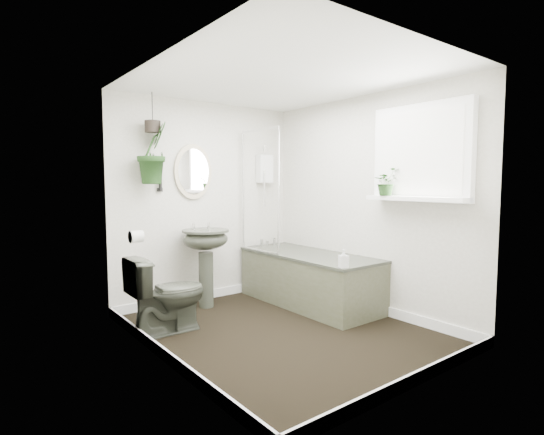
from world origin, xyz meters
TOP-DOWN VIEW (x-y plane):
  - floor at (0.00, 0.00)m, footprint 2.30×2.80m
  - ceiling at (0.00, 0.00)m, footprint 2.30×2.80m
  - wall_back at (0.00, 1.41)m, footprint 2.30×0.02m
  - wall_front at (0.00, -1.41)m, footprint 2.30×0.02m
  - wall_left at (-1.16, 0.00)m, footprint 0.02×2.80m
  - wall_right at (1.16, 0.00)m, footprint 0.02×2.80m
  - skirting at (0.00, 0.00)m, footprint 2.30×2.80m
  - bathtub at (0.80, 0.50)m, footprint 0.72×1.72m
  - bath_screen at (0.47, 0.99)m, footprint 0.04×0.72m
  - shower_box at (0.80, 1.34)m, footprint 0.20×0.10m
  - oval_mirror at (-0.18, 1.37)m, footprint 0.46×0.03m
  - wall_sconce at (-0.58, 1.36)m, footprint 0.04×0.04m
  - toilet_roll_holder at (-1.10, 0.70)m, footprint 0.11×0.11m
  - window_recess at (1.09, -0.70)m, footprint 0.08×1.00m
  - window_sill at (1.02, -0.70)m, footprint 0.18×1.00m
  - window_blinds at (1.04, -0.70)m, footprint 0.01×0.86m
  - toilet at (-0.85, 0.63)m, footprint 0.70×0.41m
  - pedestal_sink at (-0.18, 1.11)m, footprint 0.52×0.44m
  - sill_plant at (0.98, -0.40)m, footprint 0.26×0.24m
  - hanging_plant at (-0.70, 1.25)m, footprint 0.46×0.44m
  - soap_bottle at (0.51, -0.29)m, footprint 0.10×0.10m
  - hanging_pot at (-0.70, 1.25)m, footprint 0.16×0.16m

SIDE VIEW (x-z plane):
  - floor at x=0.00m, z-range -0.02..0.00m
  - skirting at x=0.00m, z-range 0.00..0.10m
  - bathtub at x=0.80m, z-range 0.00..0.58m
  - toilet at x=-0.85m, z-range 0.00..0.71m
  - pedestal_sink at x=-0.18m, z-range 0.00..0.87m
  - soap_bottle at x=0.51m, z-range 0.58..0.75m
  - toilet_roll_holder at x=-1.10m, z-range 0.84..0.96m
  - wall_back at x=0.00m, z-range 0.00..2.30m
  - wall_front at x=0.00m, z-range 0.00..2.30m
  - wall_left at x=-1.16m, z-range 0.00..2.30m
  - wall_right at x=1.16m, z-range 0.00..2.30m
  - window_sill at x=1.02m, z-range 1.21..1.25m
  - bath_screen at x=0.47m, z-range 0.58..1.98m
  - sill_plant at x=0.98m, z-range 1.25..1.52m
  - wall_sconce at x=-0.58m, z-range 1.29..1.51m
  - oval_mirror at x=-0.18m, z-range 1.19..1.81m
  - shower_box at x=0.80m, z-range 1.38..1.73m
  - window_recess at x=1.09m, z-range 1.20..2.10m
  - window_blinds at x=1.04m, z-range 1.27..2.03m
  - hanging_plant at x=-0.70m, z-range 1.36..2.01m
  - hanging_pot at x=-0.70m, z-range 1.89..2.01m
  - ceiling at x=0.00m, z-range 2.30..2.32m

